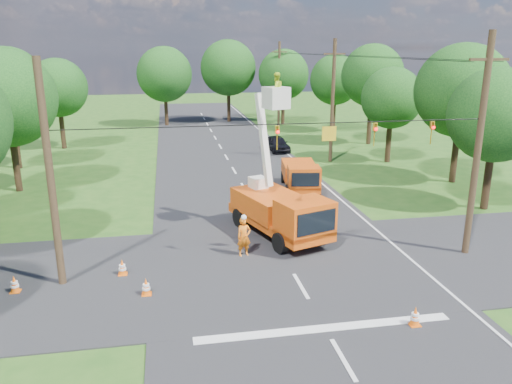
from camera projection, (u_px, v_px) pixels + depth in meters
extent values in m
plane|color=#245018|center=(234.00, 171.00, 38.99)|extent=(140.00, 140.00, 0.00)
cube|color=black|center=(234.00, 171.00, 38.99)|extent=(12.00, 100.00, 0.06)
cube|color=black|center=(289.00, 266.00, 21.97)|extent=(56.00, 10.00, 0.07)
cube|color=silver|center=(325.00, 329.00, 17.06)|extent=(9.00, 0.45, 0.02)
cube|color=silver|center=(303.00, 168.00, 39.94)|extent=(0.12, 90.00, 0.02)
cube|color=#DC4B0F|center=(278.00, 220.00, 25.47)|extent=(4.41, 6.99, 0.49)
cube|color=#DC4B0F|center=(305.00, 218.00, 23.26)|extent=(2.88, 2.54, 1.64)
cube|color=black|center=(316.00, 222.00, 22.46)|extent=(1.99, 0.74, 1.04)
cube|color=#DC4B0F|center=(269.00, 203.00, 26.01)|extent=(3.75, 4.66, 1.09)
cylinder|color=black|center=(280.00, 243.00, 23.26)|extent=(0.66, 1.07, 1.01)
cylinder|color=black|center=(320.00, 234.00, 24.34)|extent=(0.66, 1.07, 1.01)
cylinder|color=black|center=(239.00, 218.00, 26.75)|extent=(0.66, 1.07, 1.01)
cylinder|color=black|center=(276.00, 211.00, 27.83)|extent=(0.66, 1.07, 1.01)
cube|color=silver|center=(258.00, 183.00, 26.79)|extent=(1.04, 1.04, 0.60)
cube|color=silver|center=(264.00, 140.00, 25.61)|extent=(0.77, 1.48, 4.75)
cube|color=silver|center=(276.00, 98.00, 24.03)|extent=(1.32, 1.32, 1.04)
imported|color=#C6E526|center=(276.00, 89.00, 23.91)|extent=(0.94, 0.85, 1.58)
cube|color=#DC4B0F|center=(300.00, 180.00, 33.70)|extent=(2.78, 5.73, 0.41)
cube|color=#DC4B0F|center=(304.00, 177.00, 31.61)|extent=(2.22, 1.83, 1.37)
cube|color=black|center=(305.00, 180.00, 30.85)|extent=(1.73, 0.30, 0.87)
cube|color=#DC4B0F|center=(299.00, 169.00, 34.24)|extent=(2.61, 3.66, 0.92)
cylinder|color=black|center=(288.00, 191.00, 32.06)|extent=(0.41, 0.88, 0.84)
cylinder|color=black|center=(318.00, 190.00, 32.12)|extent=(0.41, 0.88, 0.84)
cylinder|color=black|center=(283.00, 177.00, 35.40)|extent=(0.41, 0.88, 0.84)
cylinder|color=black|center=(310.00, 177.00, 35.46)|extent=(0.41, 0.88, 0.84)
imported|color=#FF5715|center=(244.00, 237.00, 22.84)|extent=(0.77, 0.61, 1.86)
imported|color=black|center=(277.00, 144.00, 46.30)|extent=(1.99, 4.28, 1.42)
cone|color=#FD630D|center=(415.00, 316.00, 17.18)|extent=(0.36, 0.36, 0.70)
cube|color=#FD630D|center=(414.00, 325.00, 17.28)|extent=(0.38, 0.38, 0.04)
cylinder|color=white|center=(415.00, 314.00, 17.17)|extent=(0.26, 0.26, 0.09)
cylinder|color=white|center=(415.00, 318.00, 17.21)|extent=(0.31, 0.31, 0.09)
cone|color=#FD630D|center=(270.00, 213.00, 27.94)|extent=(0.36, 0.36, 0.70)
cube|color=#FD630D|center=(270.00, 218.00, 28.04)|extent=(0.38, 0.38, 0.04)
cylinder|color=white|center=(270.00, 212.00, 27.93)|extent=(0.26, 0.26, 0.09)
cylinder|color=white|center=(270.00, 214.00, 27.97)|extent=(0.31, 0.31, 0.09)
cone|color=#FD630D|center=(315.00, 199.00, 30.47)|extent=(0.36, 0.36, 0.70)
cube|color=#FD630D|center=(315.00, 204.00, 30.56)|extent=(0.38, 0.38, 0.04)
cylinder|color=white|center=(315.00, 198.00, 30.45)|extent=(0.26, 0.26, 0.09)
cylinder|color=white|center=(315.00, 200.00, 30.49)|extent=(0.31, 0.31, 0.09)
cone|color=#FD630D|center=(146.00, 286.00, 19.31)|extent=(0.36, 0.36, 0.70)
cube|color=#FD630D|center=(147.00, 294.00, 19.40)|extent=(0.38, 0.38, 0.04)
cylinder|color=white|center=(146.00, 285.00, 19.29)|extent=(0.26, 0.26, 0.09)
cylinder|color=white|center=(146.00, 288.00, 19.33)|extent=(0.31, 0.31, 0.09)
cone|color=#FD630D|center=(122.00, 267.00, 21.02)|extent=(0.36, 0.36, 0.70)
cube|color=#FD630D|center=(123.00, 274.00, 21.12)|extent=(0.38, 0.38, 0.04)
cylinder|color=white|center=(122.00, 266.00, 21.01)|extent=(0.26, 0.26, 0.09)
cylinder|color=white|center=(122.00, 269.00, 21.05)|extent=(0.31, 0.31, 0.09)
cone|color=#FD630D|center=(14.00, 284.00, 19.52)|extent=(0.36, 0.36, 0.70)
cube|color=#FD630D|center=(16.00, 292.00, 19.61)|extent=(0.38, 0.38, 0.04)
cylinder|color=white|center=(14.00, 282.00, 19.50)|extent=(0.26, 0.26, 0.09)
cylinder|color=white|center=(15.00, 286.00, 19.54)|extent=(0.31, 0.31, 0.09)
cone|color=#FD630D|center=(290.00, 177.00, 35.71)|extent=(0.36, 0.36, 0.70)
cube|color=#FD630D|center=(290.00, 181.00, 35.81)|extent=(0.38, 0.38, 0.04)
cylinder|color=white|center=(290.00, 176.00, 35.70)|extent=(0.26, 0.26, 0.09)
cylinder|color=white|center=(290.00, 178.00, 35.74)|extent=(0.31, 0.31, 0.09)
cylinder|color=#4C3823|center=(478.00, 148.00, 22.02)|extent=(0.30, 0.30, 10.00)
cube|color=#4C3823|center=(489.00, 59.00, 20.96)|extent=(1.80, 0.12, 0.12)
cylinder|color=#4C3823|center=(333.00, 102.00, 40.93)|extent=(0.30, 0.30, 10.00)
cube|color=#4C3823|center=(335.00, 54.00, 39.87)|extent=(1.80, 0.12, 0.12)
cylinder|color=#4C3823|center=(279.00, 85.00, 59.84)|extent=(0.30, 0.30, 10.00)
cube|color=#4C3823|center=(279.00, 52.00, 58.78)|extent=(1.80, 0.12, 0.12)
cylinder|color=#4C3823|center=(50.00, 177.00, 19.11)|extent=(0.30, 0.30, 9.00)
cylinder|color=black|center=(280.00, 124.00, 20.13)|extent=(18.00, 0.04, 0.04)
cube|color=gold|center=(329.00, 134.00, 20.61)|extent=(0.60, 0.05, 0.60)
imported|color=gold|center=(277.00, 138.00, 20.27)|extent=(0.16, 0.20, 1.00)
sphere|color=#FF0C0C|center=(278.00, 132.00, 20.09)|extent=(0.14, 0.14, 0.14)
imported|color=gold|center=(375.00, 135.00, 20.98)|extent=(0.16, 0.20, 1.00)
sphere|color=#FF0C0C|center=(376.00, 129.00, 20.80)|extent=(0.14, 0.14, 0.14)
imported|color=gold|center=(432.00, 133.00, 21.42)|extent=(0.16, 0.20, 1.00)
sphere|color=#FF0C0C|center=(434.00, 128.00, 21.24)|extent=(0.14, 0.14, 0.14)
cylinder|color=#382616|center=(15.00, 159.00, 33.01)|extent=(0.44, 0.44, 4.36)
sphere|color=#0F3913|center=(7.00, 99.00, 31.91)|extent=(6.20, 6.20, 6.20)
cylinder|color=#382616|center=(16.00, 140.00, 39.28)|extent=(0.44, 0.44, 4.62)
sphere|color=#0F3913|center=(8.00, 85.00, 38.11)|extent=(5.80, 5.80, 5.80)
cylinder|color=#382616|center=(62.00, 127.00, 47.27)|extent=(0.44, 0.44, 4.05)
sphere|color=#0F3913|center=(58.00, 88.00, 46.24)|extent=(5.40, 5.40, 5.40)
cylinder|color=#382616|center=(488.00, 176.00, 29.38)|extent=(0.44, 0.44, 3.96)
sphere|color=#0F3913|center=(496.00, 115.00, 28.38)|extent=(5.40, 5.40, 5.40)
cylinder|color=#382616|center=(455.00, 150.00, 35.22)|extent=(0.44, 0.44, 4.58)
sphere|color=#0F3913|center=(462.00, 91.00, 34.06)|extent=(6.40, 6.40, 6.40)
cylinder|color=#382616|center=(389.00, 140.00, 41.64)|extent=(0.44, 0.44, 3.78)
sphere|color=#0F3913|center=(392.00, 98.00, 40.69)|extent=(5.00, 5.00, 5.00)
cylinder|color=#382616|center=(370.00, 120.00, 49.34)|extent=(0.44, 0.44, 4.75)
sphere|color=#0F3913|center=(372.00, 75.00, 48.14)|extent=(6.00, 6.00, 6.00)
cylinder|color=#382616|center=(334.00, 113.00, 56.82)|extent=(0.44, 0.44, 4.14)
sphere|color=#0F3913|center=(335.00, 80.00, 55.78)|extent=(5.60, 5.60, 5.60)
cylinder|color=#382616|center=(166.00, 108.00, 61.17)|extent=(0.44, 0.44, 4.40)
sphere|color=#0F3913|center=(164.00, 74.00, 60.05)|extent=(6.60, 6.60, 6.60)
cylinder|color=#382616|center=(229.00, 103.00, 64.35)|extent=(0.44, 0.44, 4.84)
sphere|color=#0F3913|center=(228.00, 68.00, 63.13)|extent=(7.00, 7.00, 7.00)
cylinder|color=#382616|center=(283.00, 107.00, 62.69)|extent=(0.44, 0.44, 4.31)
sphere|color=#0F3913|center=(283.00, 75.00, 61.60)|extent=(6.20, 6.20, 6.20)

